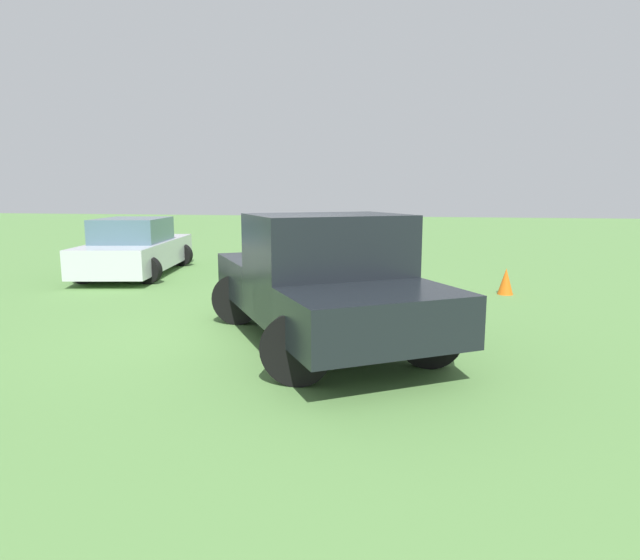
% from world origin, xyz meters
% --- Properties ---
extents(ground_plane, '(80.00, 80.00, 0.00)m').
position_xyz_m(ground_plane, '(0.00, 0.00, 0.00)').
color(ground_plane, '#5B8C47').
extents(pickup_truck, '(4.19, 5.03, 1.83)m').
position_xyz_m(pickup_truck, '(-0.96, 0.22, 0.95)').
color(pickup_truck, black).
rests_on(pickup_truck, ground_plane).
extents(sedan_near, '(2.73, 4.94, 1.46)m').
position_xyz_m(sedan_near, '(5.03, -5.28, 0.67)').
color(sedan_near, black).
rests_on(sedan_near, ground_plane).
extents(traffic_cone, '(0.32, 0.32, 0.55)m').
position_xyz_m(traffic_cone, '(-4.01, -4.19, 0.28)').
color(traffic_cone, orange).
rests_on(traffic_cone, ground_plane).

